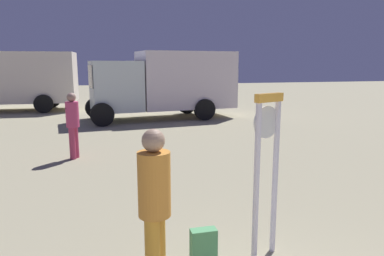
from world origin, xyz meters
The scene contains 6 objects.
standing_clock centered at (0.50, 2.75, 1.24)m, with size 0.41×0.23×2.04m.
person_near_clock centered at (-0.92, 2.36, 0.98)m, with size 0.33×0.33×1.75m.
backpack centered at (-0.31, 2.69, 0.23)m, with size 0.31×0.18×0.47m.
person_distant centered at (-2.14, 8.20, 0.93)m, with size 0.32×0.32×1.67m.
box_truck_near centered at (1.35, 14.30, 1.58)m, with size 6.53×3.06×2.89m.
box_truck_far centered at (-5.45, 18.57, 1.61)m, with size 6.12×2.72×2.95m.
Camera 1 is at (-1.39, -1.06, 2.38)m, focal length 33.33 mm.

